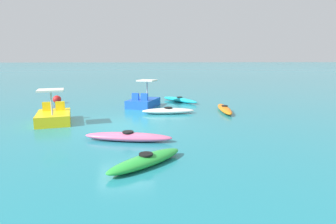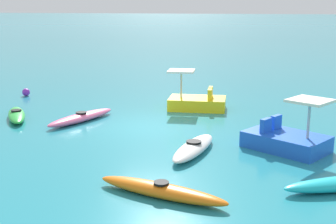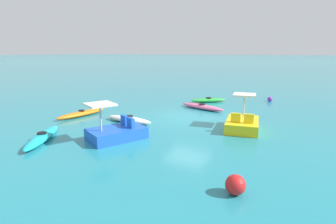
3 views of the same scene
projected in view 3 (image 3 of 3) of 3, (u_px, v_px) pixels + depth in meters
The scene contains 10 objects.
ground_plane at pixel (189, 117), 15.88m from camera, with size 600.00×600.00×0.00m, color teal.
kayak_pink at pixel (202, 107), 18.08m from camera, with size 1.50×3.38×0.37m.
kayak_cyan at pixel (42, 137), 11.69m from camera, with size 3.26×2.36×0.37m.
kayak_green at pixel (208, 100), 20.55m from camera, with size 2.21×2.51×0.37m.
kayak_white at pixel (129, 119), 14.72m from camera, with size 0.90×2.97×0.37m.
kayak_orange at pixel (82, 114), 16.12m from camera, with size 3.36×1.03×0.37m.
pedal_boat_blue at pixel (116, 132), 11.86m from camera, with size 2.81×2.37×1.68m.
pedal_boat_yellow at pixel (242, 123), 13.30m from camera, with size 2.65×1.91×1.68m.
buoy_purple at pixel (270, 99), 20.86m from camera, with size 0.37×0.37×0.37m, color purple.
buoy_red at pixel (235, 185), 7.26m from camera, with size 0.56×0.56×0.56m, color red.
Camera 3 is at (-14.13, -6.31, 3.78)m, focal length 28.91 mm.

